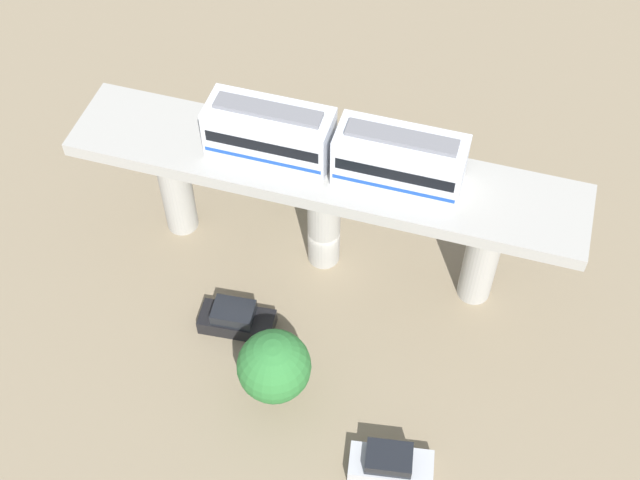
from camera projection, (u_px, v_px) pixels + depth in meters
ground_plane at (324, 256)px, 51.22m from camera, size 120.00×120.00×0.00m
viaduct at (324, 190)px, 46.46m from camera, size 5.20×28.00×8.09m
train at (334, 146)px, 43.56m from camera, size 2.64×13.55×3.24m
parked_car_black at (236, 319)px, 47.58m from camera, size 2.16×4.34×1.76m
parked_car_silver at (390, 464)px, 42.30m from camera, size 2.44×4.43×1.76m
tree_near_viaduct at (286, 150)px, 52.07m from camera, size 2.41×2.41×4.60m
tree_mid_lot at (274, 366)px, 43.06m from camera, size 3.82×3.82×4.99m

